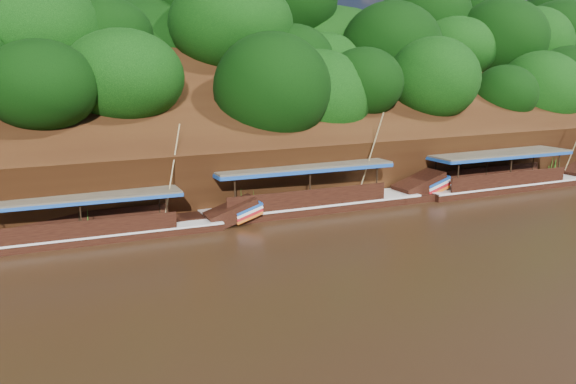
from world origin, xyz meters
name	(u,v)px	position (x,y,z in m)	size (l,w,h in m)	color
ground	(434,247)	(0.00, 0.00, 0.00)	(160.00, 160.00, 0.00)	black
riverbank	(237,147)	(-0.01, 22.73, 1.89)	(120.00, 30.06, 19.40)	#32180B
boat_0	(516,180)	(13.93, 7.39, 0.59)	(16.05, 3.43, 5.90)	black
boat_1	(326,198)	(-0.48, 8.49, 0.61)	(15.82, 3.38, 6.08)	black
boat_2	(113,228)	(-12.53, 8.32, 0.50)	(14.13, 2.98, 5.71)	black
reeds	(280,194)	(-2.94, 9.58, 0.91)	(50.14, 2.30, 1.95)	#306218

